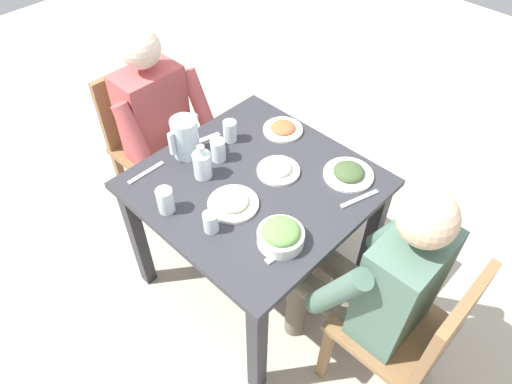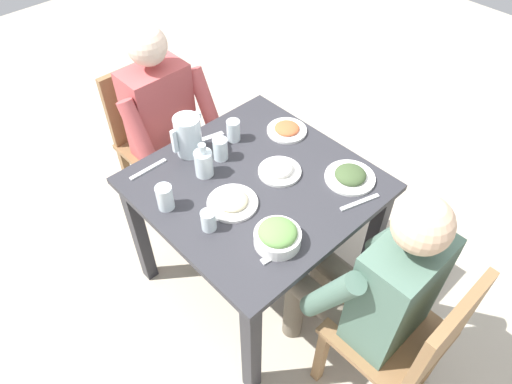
# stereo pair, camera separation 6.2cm
# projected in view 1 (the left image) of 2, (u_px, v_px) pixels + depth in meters

# --- Properties ---
(ground_plane) EXTENTS (8.00, 8.00, 0.00)m
(ground_plane) POSITION_uv_depth(u_px,v_px,m) (255.00, 277.00, 2.53)
(ground_plane) COLOR #B7AD99
(dining_table) EXTENTS (0.92, 0.92, 0.73)m
(dining_table) POSITION_uv_depth(u_px,v_px,m) (255.00, 200.00, 2.09)
(dining_table) COLOR #2D2D33
(dining_table) RESTS_ON ground_plane
(chair_near) EXTENTS (0.40, 0.40, 0.88)m
(chair_near) POSITION_uv_depth(u_px,v_px,m) (147.00, 137.00, 2.57)
(chair_near) COLOR olive
(chair_near) RESTS_ON ground_plane
(chair_far) EXTENTS (0.40, 0.40, 0.88)m
(chair_far) POSITION_uv_depth(u_px,v_px,m) (414.00, 333.00, 1.77)
(chair_far) COLOR olive
(chair_far) RESTS_ON ground_plane
(diner_near) EXTENTS (0.48, 0.53, 1.17)m
(diner_near) POSITION_uv_depth(u_px,v_px,m) (166.00, 132.00, 2.37)
(diner_near) COLOR #B24C4C
(diner_near) RESTS_ON ground_plane
(diner_far) EXTENTS (0.48, 0.53, 1.17)m
(diner_far) POSITION_uv_depth(u_px,v_px,m) (376.00, 280.00, 1.76)
(diner_far) COLOR #4C6B5B
(diner_far) RESTS_ON ground_plane
(water_pitcher) EXTENTS (0.16, 0.12, 0.19)m
(water_pitcher) POSITION_uv_depth(u_px,v_px,m) (185.00, 138.00, 2.06)
(water_pitcher) COLOR silver
(water_pitcher) RESTS_ON dining_table
(salad_bowl) EXTENTS (0.18, 0.18, 0.09)m
(salad_bowl) POSITION_uv_depth(u_px,v_px,m) (281.00, 235.00, 1.75)
(salad_bowl) COLOR white
(salad_bowl) RESTS_ON dining_table
(plate_rice_curry) EXTENTS (0.19, 0.19, 0.04)m
(plate_rice_curry) POSITION_uv_depth(u_px,v_px,m) (283.00, 129.00, 2.23)
(plate_rice_curry) COLOR white
(plate_rice_curry) RESTS_ON dining_table
(plate_yoghurt) EXTENTS (0.19, 0.19, 0.05)m
(plate_yoghurt) POSITION_uv_depth(u_px,v_px,m) (278.00, 169.00, 2.03)
(plate_yoghurt) COLOR white
(plate_yoghurt) RESTS_ON dining_table
(plate_beans) EXTENTS (0.21, 0.21, 0.04)m
(plate_beans) POSITION_uv_depth(u_px,v_px,m) (233.00, 202.00, 1.90)
(plate_beans) COLOR white
(plate_beans) RESTS_ON dining_table
(plate_dolmas) EXTENTS (0.22, 0.22, 0.05)m
(plate_dolmas) POSITION_uv_depth(u_px,v_px,m) (349.00, 173.00, 2.01)
(plate_dolmas) COLOR white
(plate_dolmas) RESTS_ON dining_table
(water_glass_by_pitcher) EXTENTS (0.06, 0.06, 0.09)m
(water_glass_by_pitcher) POSITION_uv_depth(u_px,v_px,m) (211.00, 222.00, 1.79)
(water_glass_by_pitcher) COLOR silver
(water_glass_by_pitcher) RESTS_ON dining_table
(water_glass_center) EXTENTS (0.07, 0.07, 0.11)m
(water_glass_center) POSITION_uv_depth(u_px,v_px,m) (165.00, 200.00, 1.85)
(water_glass_center) COLOR silver
(water_glass_center) RESTS_ON dining_table
(water_glass_near_right) EXTENTS (0.06, 0.06, 0.10)m
(water_glass_near_right) POSITION_uv_depth(u_px,v_px,m) (230.00, 131.00, 2.16)
(water_glass_near_right) COLOR silver
(water_glass_near_right) RESTS_ON dining_table
(water_glass_far_right) EXTENTS (0.07, 0.07, 0.10)m
(water_glass_far_right) POSITION_uv_depth(u_px,v_px,m) (218.00, 150.00, 2.07)
(water_glass_far_right) COLOR silver
(water_glass_far_right) RESTS_ON dining_table
(oil_carafe) EXTENTS (0.08, 0.08, 0.16)m
(oil_carafe) POSITION_uv_depth(u_px,v_px,m) (203.00, 166.00, 1.99)
(oil_carafe) COLOR silver
(oil_carafe) RESTS_ON dining_table
(fork_near) EXTENTS (0.17, 0.07, 0.01)m
(fork_near) POSITION_uv_depth(u_px,v_px,m) (203.00, 140.00, 2.19)
(fork_near) COLOR silver
(fork_near) RESTS_ON dining_table
(knife_near) EXTENTS (0.18, 0.07, 0.01)m
(knife_near) POSITION_uv_depth(u_px,v_px,m) (360.00, 199.00, 1.93)
(knife_near) COLOR silver
(knife_near) RESTS_ON dining_table
(fork_far) EXTENTS (0.17, 0.05, 0.01)m
(fork_far) POSITION_uv_depth(u_px,v_px,m) (284.00, 251.00, 1.74)
(fork_far) COLOR silver
(fork_far) RESTS_ON dining_table
(knife_far) EXTENTS (0.19, 0.02, 0.01)m
(knife_far) POSITION_uv_depth(u_px,v_px,m) (146.00, 173.00, 2.04)
(knife_far) COLOR silver
(knife_far) RESTS_ON dining_table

